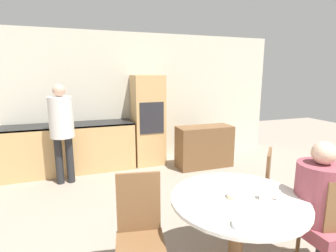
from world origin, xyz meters
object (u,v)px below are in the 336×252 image
at_px(chair_far_left, 139,225).
at_px(bowl_near, 236,195).
at_px(bowl_centre, 245,224).
at_px(oven_unit, 148,120).
at_px(dining_table, 237,221).
at_px(person_seated, 321,204).
at_px(person_standing, 62,124).
at_px(sideboard, 204,147).
at_px(cup, 263,194).
at_px(chair_far_right, 259,188).

xyz_separation_m(chair_far_left, bowl_near, (0.78, -0.24, 0.26)).
relative_size(bowl_near, bowl_centre, 0.90).
bearing_deg(oven_unit, dining_table, -91.73).
xyz_separation_m(dining_table, person_seated, (0.68, -0.22, 0.15)).
relative_size(dining_table, person_standing, 0.70).
bearing_deg(sideboard, dining_table, -111.76).
relative_size(sideboard, dining_table, 0.95).
xyz_separation_m(person_seated, cup, (-0.50, 0.13, 0.11)).
distance_m(sideboard, person_standing, 2.62).
xyz_separation_m(sideboard, dining_table, (-1.07, -2.68, 0.15)).
bearing_deg(dining_table, chair_far_left, 162.71).
bearing_deg(chair_far_left, sideboard, 62.94).
xyz_separation_m(oven_unit, dining_table, (-0.10, -3.26, -0.33)).
xyz_separation_m(sideboard, chair_far_right, (-0.42, -2.15, 0.13)).
height_order(chair_far_left, bowl_centre, chair_far_left).
bearing_deg(person_seated, sideboard, 82.31).
height_order(person_standing, cup, person_standing).
bearing_deg(bowl_near, person_seated, -18.27).
distance_m(chair_far_left, cup, 1.07).
height_order(cup, bowl_centre, cup).
xyz_separation_m(dining_table, cup, (0.18, -0.09, 0.26)).
bearing_deg(chair_far_right, cup, 6.96).
xyz_separation_m(chair_far_right, bowl_centre, (-0.85, -0.91, 0.26)).
height_order(chair_far_left, bowl_near, chair_far_left).
xyz_separation_m(sideboard, bowl_near, (-1.09, -2.67, 0.39)).
height_order(chair_far_right, cup, chair_far_right).
relative_size(cup, bowl_centre, 0.52).
bearing_deg(person_seated, chair_far_left, 162.32).
xyz_separation_m(chair_far_right, bowl_near, (-0.66, -0.52, 0.26)).
bearing_deg(person_standing, dining_table, -61.56).
bearing_deg(person_standing, bowl_centre, -67.74).
relative_size(oven_unit, sideboard, 1.64).
distance_m(person_standing, cup, 3.27).
distance_m(chair_far_left, person_seated, 1.56).
bearing_deg(bowl_near, person_standing, 118.22).
relative_size(oven_unit, person_standing, 1.08).
distance_m(oven_unit, cup, 3.35).
height_order(sideboard, bowl_near, bowl_near).
height_order(sideboard, chair_far_right, chair_far_right).
xyz_separation_m(oven_unit, cup, (0.08, -3.35, -0.07)).
xyz_separation_m(chair_far_left, bowl_centre, (0.59, -0.62, 0.26)).
distance_m(oven_unit, person_seated, 3.54).
relative_size(chair_far_right, bowl_centre, 5.62).
bearing_deg(dining_table, person_seated, -18.12).
bearing_deg(chair_far_right, person_standing, -92.18).
xyz_separation_m(person_standing, bowl_centre, (1.27, -3.10, -0.22)).
height_order(oven_unit, person_seated, oven_unit).
bearing_deg(person_seated, bowl_near, 161.73).
height_order(bowl_near, bowl_centre, bowl_near).
bearing_deg(person_seated, oven_unit, 99.43).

